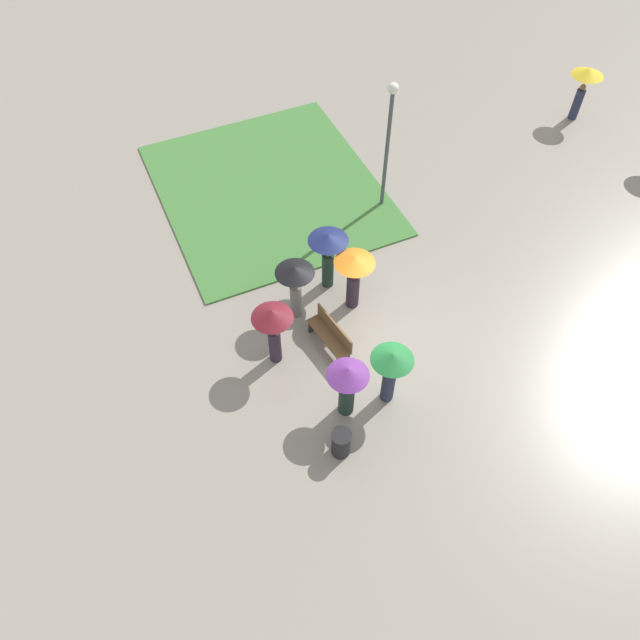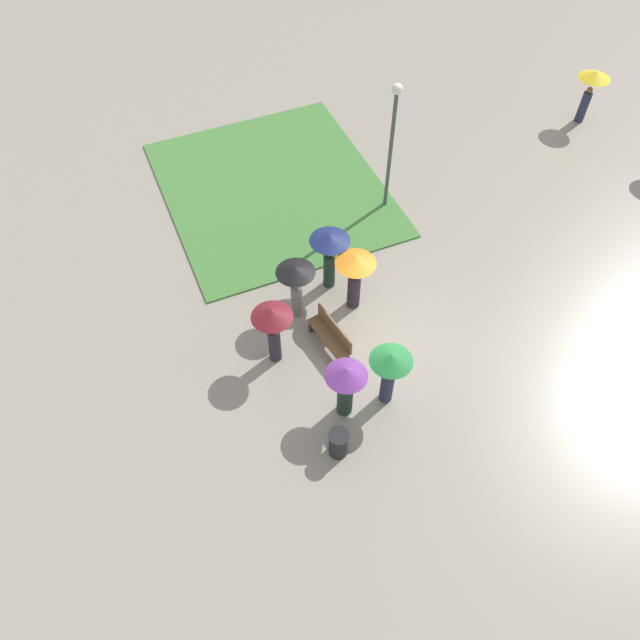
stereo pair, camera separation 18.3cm
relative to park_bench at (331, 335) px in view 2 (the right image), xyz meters
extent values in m
plane|color=gray|center=(0.21, 1.29, -0.46)|extent=(90.00, 90.00, 0.00)
cube|color=#427A38|center=(-6.60, 0.78, -0.43)|extent=(7.83, 6.88, 0.06)
cube|color=brown|center=(0.01, -0.07, -0.04)|extent=(1.61, 0.66, 0.05)
cube|color=brown|center=(-0.02, 0.11, 0.21)|extent=(1.55, 0.30, 0.45)
cube|color=#232326|center=(-0.66, -0.18, -0.26)|extent=(0.14, 0.39, 0.40)
cube|color=#232326|center=(0.68, 0.04, -0.26)|extent=(0.14, 0.39, 0.40)
cylinder|color=#474C51|center=(-4.44, 3.85, 1.53)|extent=(0.12, 0.12, 3.99)
sphere|color=white|center=(-4.44, 3.85, 3.69)|extent=(0.32, 0.32, 0.32)
cylinder|color=#232326|center=(2.93, -1.08, -0.07)|extent=(0.45, 0.45, 0.79)
cylinder|color=black|center=(2.93, -1.08, 0.34)|extent=(0.49, 0.49, 0.03)
cylinder|color=slate|center=(-1.38, -0.42, 0.10)|extent=(0.41, 0.41, 1.12)
sphere|color=beige|center=(-1.38, -0.42, 0.77)|extent=(0.22, 0.22, 0.22)
cylinder|color=#4C4C4F|center=(-1.38, -0.42, 1.06)|extent=(0.02, 0.02, 0.35)
cone|color=black|center=(-1.38, -0.42, 1.33)|extent=(1.05, 1.05, 0.19)
cylinder|color=#1E3328|center=(-2.02, 0.83, 0.14)|extent=(0.41, 0.41, 1.20)
sphere|color=#997051|center=(-2.02, 0.83, 0.84)|extent=(0.21, 0.21, 0.21)
cylinder|color=#4C4C4F|center=(-2.02, 0.83, 1.13)|extent=(0.02, 0.02, 0.35)
cone|color=navy|center=(-2.02, 0.83, 1.40)|extent=(1.11, 1.11, 0.20)
cylinder|color=#2D2333|center=(-0.21, -1.50, 0.12)|extent=(0.38, 0.38, 1.15)
sphere|color=tan|center=(-0.21, -1.50, 0.81)|extent=(0.23, 0.23, 0.23)
cylinder|color=#4C4C4F|center=(-0.21, -1.50, 1.10)|extent=(0.02, 0.02, 0.35)
cone|color=maroon|center=(-0.21, -1.50, 1.41)|extent=(1.05, 1.05, 0.27)
cylinder|color=#1E3328|center=(1.95, -0.48, 0.04)|extent=(0.55, 0.55, 1.00)
sphere|color=beige|center=(1.95, -0.48, 0.64)|extent=(0.21, 0.21, 0.21)
cylinder|color=#4C4C4F|center=(1.95, -0.48, 0.92)|extent=(0.02, 0.02, 0.35)
cone|color=#703389|center=(1.95, -0.48, 1.24)|extent=(1.02, 1.02, 0.28)
cylinder|color=#282D47|center=(2.04, 0.61, 0.09)|extent=(0.41, 0.41, 1.10)
sphere|color=brown|center=(2.04, 0.61, 0.74)|extent=(0.21, 0.21, 0.21)
cylinder|color=#4C4C4F|center=(2.04, 0.61, 1.02)|extent=(0.02, 0.02, 0.35)
cone|color=#237A38|center=(2.04, 0.61, 1.31)|extent=(1.04, 1.04, 0.23)
cylinder|color=#2D2333|center=(-1.06, 1.15, 0.11)|extent=(0.48, 0.48, 1.15)
sphere|color=beige|center=(-1.06, 1.15, 0.78)|extent=(0.20, 0.20, 0.20)
cylinder|color=#4C4C4F|center=(-1.06, 1.15, 1.06)|extent=(0.02, 0.02, 0.35)
cone|color=orange|center=(-1.06, 1.15, 1.35)|extent=(1.10, 1.10, 0.23)
cylinder|color=#282D47|center=(-5.78, 12.52, 0.11)|extent=(0.44, 0.44, 1.15)
sphere|color=brown|center=(-5.78, 12.52, 0.79)|extent=(0.21, 0.21, 0.21)
cylinder|color=#4C4C4F|center=(-5.78, 12.52, 1.07)|extent=(0.02, 0.02, 0.35)
cone|color=gold|center=(-5.78, 12.52, 1.38)|extent=(1.11, 1.11, 0.27)
camera|label=1|loc=(8.81, -4.24, 13.19)|focal=35.00mm
camera|label=2|loc=(8.88, -4.08, 13.19)|focal=35.00mm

